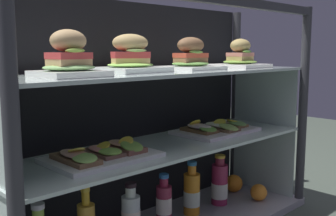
{
  "coord_description": "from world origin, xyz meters",
  "views": [
    {
      "loc": [
        -1.01,
        -1.04,
        0.69
      ],
      "look_at": [
        0.0,
        0.0,
        0.49
      ],
      "focal_mm": 43.44,
      "sensor_mm": 36.0,
      "label": 1
    }
  ],
  "objects_px": {
    "open_sandwich_tray_far_right": "(217,128)",
    "plated_roll_sandwich_near_left_corner": "(191,58)",
    "open_sandwich_tray_near_right_corner": "(102,154)",
    "juice_bottle_back_right": "(163,205)",
    "plated_roll_sandwich_left_of_center": "(240,58)",
    "juice_bottle_front_fourth": "(220,184)",
    "orange_fruit_beside_bottles": "(234,183)",
    "juice_bottle_front_left_end": "(192,193)",
    "plated_roll_sandwich_mid_right": "(69,60)",
    "plated_roll_sandwich_far_right": "(131,59)",
    "orange_fruit_near_left_post": "(259,192)"
  },
  "relations": [
    {
      "from": "open_sandwich_tray_far_right",
      "to": "plated_roll_sandwich_near_left_corner",
      "type": "bearing_deg",
      "value": 173.12
    },
    {
      "from": "open_sandwich_tray_near_right_corner",
      "to": "juice_bottle_back_right",
      "type": "distance_m",
      "value": 0.39
    },
    {
      "from": "plated_roll_sandwich_left_of_center",
      "to": "juice_bottle_front_fourth",
      "type": "xyz_separation_m",
      "value": [
        -0.09,
        0.03,
        -0.54
      ]
    },
    {
      "from": "juice_bottle_front_fourth",
      "to": "orange_fruit_beside_bottles",
      "type": "xyz_separation_m",
      "value": [
        0.17,
        0.05,
        -0.05
      ]
    },
    {
      "from": "juice_bottle_back_right",
      "to": "juice_bottle_front_left_end",
      "type": "bearing_deg",
      "value": 3.6
    },
    {
      "from": "plated_roll_sandwich_near_left_corner",
      "to": "juice_bottle_front_fourth",
      "type": "distance_m",
      "value": 0.58
    },
    {
      "from": "plated_roll_sandwich_left_of_center",
      "to": "open_sandwich_tray_near_right_corner",
      "type": "distance_m",
      "value": 0.77
    },
    {
      "from": "plated_roll_sandwich_mid_right",
      "to": "juice_bottle_front_left_end",
      "type": "height_order",
      "value": "plated_roll_sandwich_mid_right"
    },
    {
      "from": "open_sandwich_tray_far_right",
      "to": "juice_bottle_back_right",
      "type": "bearing_deg",
      "value": 177.66
    },
    {
      "from": "plated_roll_sandwich_near_left_corner",
      "to": "juice_bottle_front_left_end",
      "type": "height_order",
      "value": "plated_roll_sandwich_near_left_corner"
    },
    {
      "from": "plated_roll_sandwich_far_right",
      "to": "juice_bottle_front_fourth",
      "type": "bearing_deg",
      "value": -1.93
    },
    {
      "from": "orange_fruit_near_left_post",
      "to": "plated_roll_sandwich_mid_right",
      "type": "bearing_deg",
      "value": 178.02
    },
    {
      "from": "juice_bottle_back_right",
      "to": "orange_fruit_near_left_post",
      "type": "distance_m",
      "value": 0.51
    },
    {
      "from": "plated_roll_sandwich_left_of_center",
      "to": "juice_bottle_back_right",
      "type": "xyz_separation_m",
      "value": [
        -0.42,
        0.03,
        -0.54
      ]
    },
    {
      "from": "plated_roll_sandwich_far_right",
      "to": "open_sandwich_tray_far_right",
      "type": "bearing_deg",
      "value": -3.77
    },
    {
      "from": "plated_roll_sandwich_left_of_center",
      "to": "juice_bottle_back_right",
      "type": "relative_size",
      "value": 0.96
    },
    {
      "from": "juice_bottle_front_fourth",
      "to": "orange_fruit_beside_bottles",
      "type": "bearing_deg",
      "value": 15.76
    },
    {
      "from": "plated_roll_sandwich_mid_right",
      "to": "open_sandwich_tray_near_right_corner",
      "type": "xyz_separation_m",
      "value": [
        0.12,
        0.03,
        -0.3
      ]
    },
    {
      "from": "plated_roll_sandwich_near_left_corner",
      "to": "plated_roll_sandwich_left_of_center",
      "type": "bearing_deg",
      "value": -7.39
    },
    {
      "from": "plated_roll_sandwich_far_right",
      "to": "open_sandwich_tray_far_right",
      "type": "height_order",
      "value": "plated_roll_sandwich_far_right"
    },
    {
      "from": "open_sandwich_tray_far_right",
      "to": "orange_fruit_beside_bottles",
      "type": "distance_m",
      "value": 0.37
    },
    {
      "from": "juice_bottle_back_right",
      "to": "plated_roll_sandwich_left_of_center",
      "type": "bearing_deg",
      "value": -4.04
    },
    {
      "from": "orange_fruit_beside_bottles",
      "to": "plated_roll_sandwich_left_of_center",
      "type": "bearing_deg",
      "value": -136.49
    },
    {
      "from": "juice_bottle_front_left_end",
      "to": "plated_roll_sandwich_left_of_center",
      "type": "bearing_deg",
      "value": -9.17
    },
    {
      "from": "plated_roll_sandwich_mid_right",
      "to": "juice_bottle_front_fourth",
      "type": "xyz_separation_m",
      "value": [
        0.75,
        0.07,
        -0.55
      ]
    },
    {
      "from": "open_sandwich_tray_near_right_corner",
      "to": "orange_fruit_near_left_post",
      "type": "distance_m",
      "value": 0.85
    },
    {
      "from": "juice_bottle_front_fourth",
      "to": "orange_fruit_beside_bottles",
      "type": "height_order",
      "value": "juice_bottle_front_fourth"
    },
    {
      "from": "plated_roll_sandwich_near_left_corner",
      "to": "plated_roll_sandwich_left_of_center",
      "type": "height_order",
      "value": "plated_roll_sandwich_near_left_corner"
    },
    {
      "from": "juice_bottle_back_right",
      "to": "juice_bottle_front_fourth",
      "type": "relative_size",
      "value": 0.95
    },
    {
      "from": "open_sandwich_tray_far_right",
      "to": "juice_bottle_back_right",
      "type": "relative_size",
      "value": 1.65
    },
    {
      "from": "plated_roll_sandwich_near_left_corner",
      "to": "juice_bottle_back_right",
      "type": "xyz_separation_m",
      "value": [
        -0.15,
        -0.01,
        -0.55
      ]
    },
    {
      "from": "plated_roll_sandwich_left_of_center",
      "to": "orange_fruit_near_left_post",
      "type": "relative_size",
      "value": 2.68
    },
    {
      "from": "plated_roll_sandwich_far_right",
      "to": "open_sandwich_tray_far_right",
      "type": "distance_m",
      "value": 0.52
    },
    {
      "from": "plated_roll_sandwich_near_left_corner",
      "to": "plated_roll_sandwich_left_of_center",
      "type": "distance_m",
      "value": 0.27
    },
    {
      "from": "plated_roll_sandwich_left_of_center",
      "to": "juice_bottle_front_left_end",
      "type": "height_order",
      "value": "plated_roll_sandwich_left_of_center"
    },
    {
      "from": "plated_roll_sandwich_mid_right",
      "to": "juice_bottle_back_right",
      "type": "xyz_separation_m",
      "value": [
        0.42,
        0.07,
        -0.55
      ]
    },
    {
      "from": "orange_fruit_beside_bottles",
      "to": "open_sandwich_tray_near_right_corner",
      "type": "bearing_deg",
      "value": -174.2
    },
    {
      "from": "plated_roll_sandwich_left_of_center",
      "to": "plated_roll_sandwich_far_right",
      "type": "bearing_deg",
      "value": 175.27
    },
    {
      "from": "plated_roll_sandwich_left_of_center",
      "to": "juice_bottle_front_fourth",
      "type": "distance_m",
      "value": 0.55
    },
    {
      "from": "plated_roll_sandwich_far_right",
      "to": "plated_roll_sandwich_near_left_corner",
      "type": "xyz_separation_m",
      "value": [
        0.29,
        -0.01,
        0.0
      ]
    },
    {
      "from": "juice_bottle_back_right",
      "to": "orange_fruit_beside_bottles",
      "type": "bearing_deg",
      "value": 5.39
    },
    {
      "from": "juice_bottle_front_left_end",
      "to": "juice_bottle_front_fourth",
      "type": "xyz_separation_m",
      "value": [
        0.17,
        -0.01,
        0.0
      ]
    },
    {
      "from": "plated_roll_sandwich_left_of_center",
      "to": "orange_fruit_near_left_post",
      "type": "height_order",
      "value": "plated_roll_sandwich_left_of_center"
    },
    {
      "from": "open_sandwich_tray_near_right_corner",
      "to": "plated_roll_sandwich_near_left_corner",
      "type": "bearing_deg",
      "value": 4.94
    },
    {
      "from": "open_sandwich_tray_far_right",
      "to": "orange_fruit_beside_bottles",
      "type": "bearing_deg",
      "value": 15.98
    },
    {
      "from": "plated_roll_sandwich_far_right",
      "to": "juice_bottle_back_right",
      "type": "distance_m",
      "value": 0.56
    },
    {
      "from": "plated_roll_sandwich_far_right",
      "to": "plated_roll_sandwich_left_of_center",
      "type": "relative_size",
      "value": 1.05
    },
    {
      "from": "plated_roll_sandwich_near_left_corner",
      "to": "juice_bottle_front_left_end",
      "type": "bearing_deg",
      "value": 16.67
    },
    {
      "from": "open_sandwich_tray_near_right_corner",
      "to": "juice_bottle_front_left_end",
      "type": "xyz_separation_m",
      "value": [
        0.46,
        0.04,
        -0.26
      ]
    },
    {
      "from": "juice_bottle_front_left_end",
      "to": "orange_fruit_beside_bottles",
      "type": "xyz_separation_m",
      "value": [
        0.33,
        0.04,
        -0.04
      ]
    }
  ]
}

